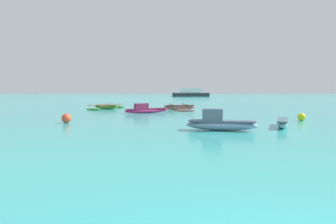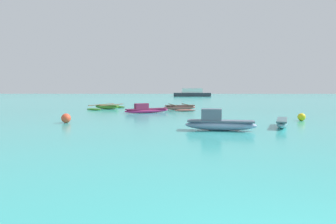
# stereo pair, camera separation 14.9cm
# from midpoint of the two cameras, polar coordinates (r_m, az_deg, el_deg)

# --- Properties ---
(moored_boat_0) EXTENTS (3.70, 2.58, 0.81)m
(moored_boat_0) POSITION_cam_midpoint_polar(r_m,az_deg,el_deg) (24.77, -4.41, 0.46)
(moored_boat_0) COLOR #C72869
(moored_boat_0) RESTS_ON ground_plane
(moored_boat_1) EXTENTS (3.48, 1.27, 1.03)m
(moored_boat_1) POSITION_cam_midpoint_polar(r_m,az_deg,el_deg) (14.59, 9.56, -2.05)
(moored_boat_1) COLOR #8D9FC3
(moored_boat_1) RESTS_ON ground_plane
(moored_boat_2) EXTENTS (1.53, 2.92, 0.42)m
(moored_boat_2) POSITION_cam_midpoint_polar(r_m,az_deg,el_deg) (16.74, 20.74, -1.89)
(moored_boat_2) COLOR #6A9FAD
(moored_boat_2) RESTS_ON ground_plane
(moored_boat_3) EXTENTS (3.23, 4.59, 0.46)m
(moored_boat_3) POSITION_cam_midpoint_polar(r_m,az_deg,el_deg) (30.28, -11.82, 0.97)
(moored_boat_3) COLOR #59A236
(moored_boat_3) RESTS_ON ground_plane
(moored_boat_4) EXTENTS (3.11, 4.65, 0.52)m
(moored_boat_4) POSITION_cam_midpoint_polar(r_m,az_deg,el_deg) (28.48, 2.04, 0.90)
(moored_boat_4) COLOR #B3625A
(moored_boat_4) RESTS_ON ground_plane
(mooring_buoy_0) EXTENTS (0.56, 0.56, 0.56)m
(mooring_buoy_0) POSITION_cam_midpoint_polar(r_m,az_deg,el_deg) (18.50, -19.01, -1.13)
(mooring_buoy_0) COLOR #E54C2D
(mooring_buoy_0) RESTS_ON ground_plane
(mooring_buoy_1) EXTENTS (0.48, 0.48, 0.48)m
(mooring_buoy_1) POSITION_cam_midpoint_polar(r_m,az_deg,el_deg) (20.50, 23.90, -0.86)
(mooring_buoy_1) COLOR yellow
(mooring_buoy_1) RESTS_ON ground_plane
(distant_ferry) EXTENTS (9.58, 2.11, 2.11)m
(distant_ferry) POSITION_cam_midpoint_polar(r_m,az_deg,el_deg) (78.14, 4.29, 3.59)
(distant_ferry) COLOR #2D333D
(distant_ferry) RESTS_ON ground_plane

